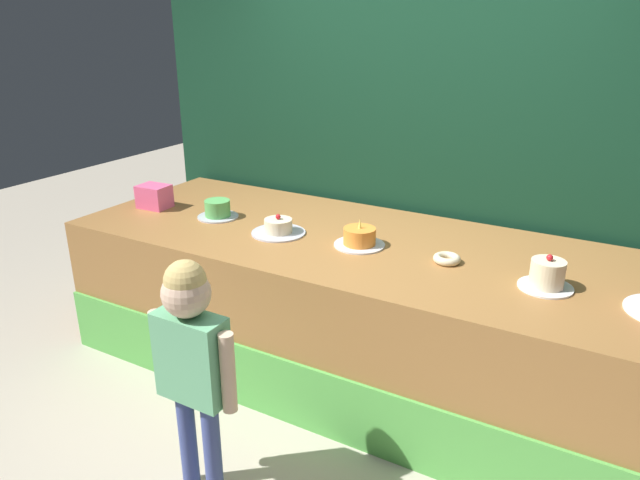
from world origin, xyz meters
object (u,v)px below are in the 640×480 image
donut (447,259)px  pink_box (154,196)px  child_figure (191,350)px  cake_far_left (218,210)px  cake_center (360,238)px  cake_left (278,228)px  cake_right (547,276)px

donut → pink_box: bearing=-178.5°
child_figure → donut: 1.42m
cake_far_left → cake_center: bearing=0.1°
donut → cake_center: (-0.52, -0.01, 0.03)m
cake_far_left → child_figure: bearing=-55.9°
child_figure → cake_left: size_ratio=3.59×
pink_box → cake_far_left: (0.52, 0.05, -0.03)m
cake_far_left → cake_left: (0.52, -0.06, -0.01)m
donut → cake_far_left: 1.55m
donut → cake_right: bearing=-7.5°
cake_left → cake_right: cake_right is taller
cake_far_left → donut: bearing=0.3°
cake_far_left → cake_center: 1.03m
cake_center → cake_right: 1.04m
cake_far_left → cake_left: cake_left is taller
cake_center → child_figure: bearing=-100.4°
cake_center → cake_right: size_ratio=1.12×
child_figure → cake_left: bearing=104.6°
pink_box → cake_center: (1.55, 0.05, -0.03)m
pink_box → cake_right: cake_right is taller
donut → cake_right: 0.52m
pink_box → cake_right: (2.58, -0.01, -0.01)m
child_figure → cake_right: child_figure is taller
child_figure → pink_box: bearing=139.0°
child_figure → cake_left: 1.19m
cake_right → donut: bearing=172.5°
cake_right → child_figure: bearing=-137.7°
child_figure → pink_box: (-1.33, 1.15, 0.20)m
child_figure → cake_center: 1.23m
pink_box → cake_right: bearing=-0.3°
donut → cake_far_left: cake_far_left is taller
cake_center → cake_left: bearing=-173.1°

